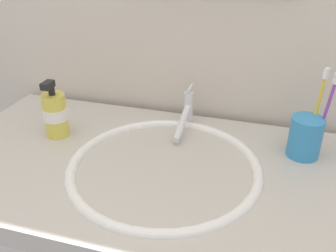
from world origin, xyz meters
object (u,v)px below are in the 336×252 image
object	(u,v)px
toothbrush_yellow	(318,106)
soap_dispenser	(55,114)
toothbrush_cup	(305,137)
faucet	(186,113)
toothbrush_purple	(327,110)

from	to	relation	value
toothbrush_yellow	soap_dispenser	world-z (taller)	toothbrush_yellow
toothbrush_cup	toothbrush_yellow	size ratio (longest dim) A/B	0.48
faucet	toothbrush_yellow	world-z (taller)	toothbrush_yellow
faucet	toothbrush_cup	bearing A→B (deg)	-10.72
toothbrush_cup	toothbrush_purple	size ratio (longest dim) A/B	0.49
faucet	toothbrush_cup	distance (m)	0.30
faucet	soap_dispenser	world-z (taller)	soap_dispenser
toothbrush_purple	toothbrush_yellow	xyz separation A→B (m)	(-0.02, 0.02, 0.00)
toothbrush_cup	toothbrush_purple	world-z (taller)	toothbrush_purple
toothbrush_purple	toothbrush_cup	bearing A→B (deg)	-163.91
faucet	soap_dispenser	size ratio (longest dim) A/B	1.15
toothbrush_purple	faucet	bearing A→B (deg)	171.99
soap_dispenser	faucet	bearing A→B (deg)	23.34
toothbrush_yellow	toothbrush_cup	bearing A→B (deg)	-122.06
toothbrush_cup	toothbrush_yellow	xyz separation A→B (m)	(0.02, 0.03, 0.07)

